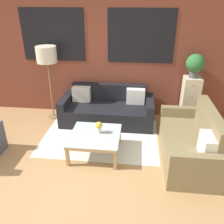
# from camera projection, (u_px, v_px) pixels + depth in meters

# --- Properties ---
(ground_plane) EXTENTS (16.00, 16.00, 0.00)m
(ground_plane) POSITION_uv_depth(u_px,v_px,m) (73.00, 179.00, 3.69)
(ground_plane) COLOR #AD7F51
(wall_back_brick) EXTENTS (8.40, 0.09, 2.80)m
(wall_back_brick) POSITION_uv_depth(u_px,v_px,m) (97.00, 54.00, 5.24)
(wall_back_brick) COLOR brown
(wall_back_brick) RESTS_ON ground_plane
(rug) EXTENTS (2.28, 1.61, 0.00)m
(rug) POSITION_uv_depth(u_px,v_px,m) (100.00, 137.00, 4.78)
(rug) COLOR silver
(rug) RESTS_ON ground_plane
(couch_dark) EXTENTS (2.00, 0.88, 0.78)m
(couch_dark) POSITION_uv_depth(u_px,v_px,m) (107.00, 110.00, 5.27)
(couch_dark) COLOR black
(couch_dark) RESTS_ON ground_plane
(settee_vintage) EXTENTS (0.80, 1.70, 0.92)m
(settee_vintage) POSITION_uv_depth(u_px,v_px,m) (190.00, 143.00, 4.01)
(settee_vintage) COLOR olive
(settee_vintage) RESTS_ON ground_plane
(coffee_table) EXTENTS (0.86, 0.86, 0.39)m
(coffee_table) POSITION_uv_depth(u_px,v_px,m) (95.00, 137.00, 4.14)
(coffee_table) COLOR silver
(coffee_table) RESTS_ON ground_plane
(floor_lamp) EXTENTS (0.43, 0.43, 1.63)m
(floor_lamp) POSITION_uv_depth(u_px,v_px,m) (47.00, 57.00, 4.97)
(floor_lamp) COLOR olive
(floor_lamp) RESTS_ON ground_plane
(drawer_cabinet) EXTENTS (0.35, 0.37, 1.02)m
(drawer_cabinet) POSITION_uv_depth(u_px,v_px,m) (190.00, 100.00, 5.19)
(drawer_cabinet) COLOR beige
(drawer_cabinet) RESTS_ON ground_plane
(potted_plant) EXTENTS (0.38, 0.38, 0.49)m
(potted_plant) POSITION_uv_depth(u_px,v_px,m) (195.00, 64.00, 4.85)
(potted_plant) COLOR #47474C
(potted_plant) RESTS_ON drawer_cabinet
(flower_vase) EXTENTS (0.13, 0.13, 0.21)m
(flower_vase) POSITION_uv_depth(u_px,v_px,m) (99.00, 127.00, 4.13)
(flower_vase) COLOR silver
(flower_vase) RESTS_ON coffee_table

